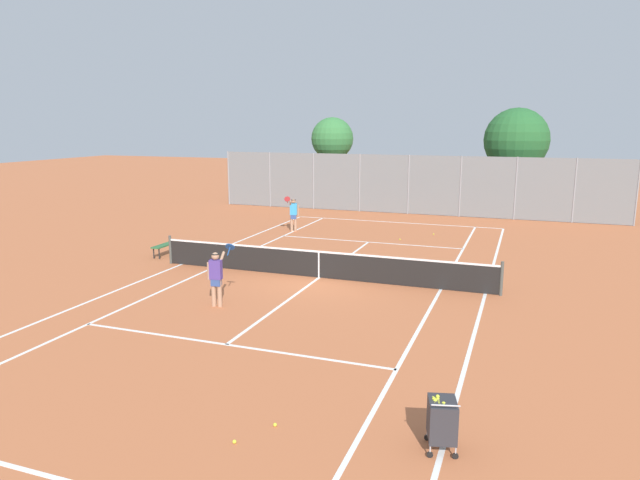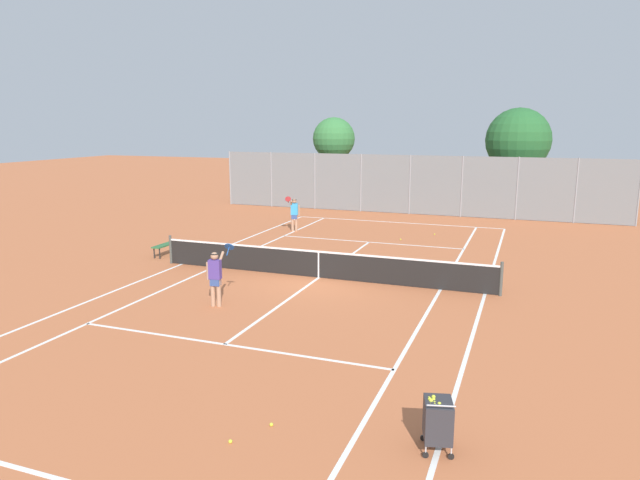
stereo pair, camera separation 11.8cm
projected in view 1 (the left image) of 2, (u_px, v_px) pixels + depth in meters
name	position (u px, v px, depth m)	size (l,w,h in m)	color
ground_plane	(319.00, 278.00, 19.50)	(120.00, 120.00, 0.00)	#BC663D
court_line_markings	(319.00, 278.00, 19.50)	(11.10, 23.90, 0.01)	white
tennis_net	(319.00, 263.00, 19.40)	(12.00, 0.10, 1.07)	#474C47
ball_cart	(442.00, 419.00, 9.13)	(0.61, 0.72, 0.96)	#2D2D33
player_near_side	(216.00, 275.00, 16.29)	(0.59, 0.80, 1.77)	tan
player_far_left	(293.00, 213.00, 27.73)	(0.48, 0.87, 1.77)	tan
loose_tennis_ball_0	(355.00, 258.00, 22.26)	(0.07, 0.07, 0.07)	#D1DB33
loose_tennis_ball_1	(234.00, 442.00, 9.40)	(0.07, 0.07, 0.07)	#D1DB33
loose_tennis_ball_2	(434.00, 234.00, 27.05)	(0.07, 0.07, 0.07)	#D1DB33
loose_tennis_ball_3	(275.00, 425.00, 9.93)	(0.07, 0.07, 0.07)	#D1DB33
loose_tennis_ball_4	(400.00, 239.00, 25.82)	(0.07, 0.07, 0.07)	#D1DB33
courtside_bench	(166.00, 245.00, 22.76)	(0.36, 1.50, 0.47)	#2D6638
back_fence	(408.00, 185.00, 32.99)	(23.64, 0.08, 3.43)	gray
tree_behind_left	(333.00, 140.00, 38.04)	(2.81, 2.81, 5.60)	brown
tree_behind_right	(516.00, 142.00, 33.72)	(3.78, 3.78, 6.11)	brown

